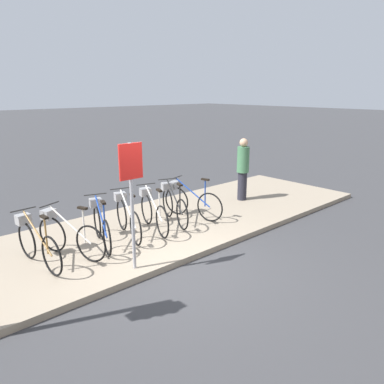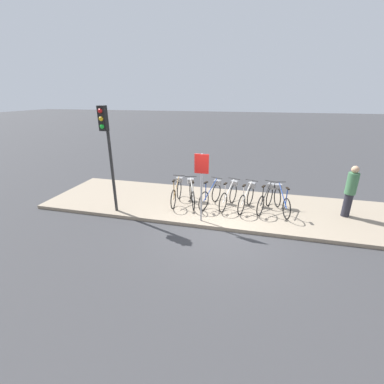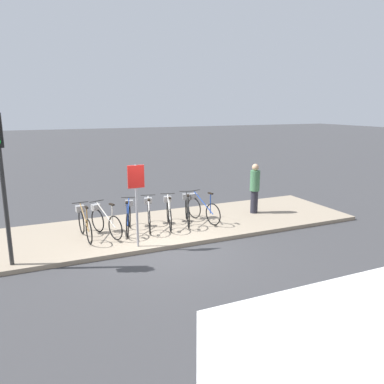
{
  "view_description": "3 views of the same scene",
  "coord_description": "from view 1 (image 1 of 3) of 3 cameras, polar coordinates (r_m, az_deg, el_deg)",
  "views": [
    {
      "loc": [
        -4.01,
        -4.86,
        3.18
      ],
      "look_at": [
        1.09,
        0.79,
        1.09
      ],
      "focal_mm": 35.0,
      "sensor_mm": 36.0,
      "label": 1
    },
    {
      "loc": [
        0.83,
        -7.09,
        4.0
      ],
      "look_at": [
        -1.1,
        0.62,
        0.97
      ],
      "focal_mm": 24.0,
      "sensor_mm": 36.0,
      "label": 2
    },
    {
      "loc": [
        -3.23,
        -9.03,
        3.81
      ],
      "look_at": [
        1.09,
        0.77,
        1.37
      ],
      "focal_mm": 35.0,
      "sensor_mm": 36.0,
      "label": 3
    }
  ],
  "objects": [
    {
      "name": "ground_plane",
      "position": [
        7.06,
        -2.34,
        -11.42
      ],
      "size": [
        120.0,
        120.0,
        0.0
      ],
      "primitive_type": "plane",
      "color": "#38383A"
    },
    {
      "name": "sign_post",
      "position": [
        6.3,
        -9.21,
        1.0
      ],
      "size": [
        0.44,
        0.07,
        2.22
      ],
      "color": "#99999E",
      "rests_on": "sidewalk"
    },
    {
      "name": "parked_bicycle_0",
      "position": [
        7.25,
        -22.69,
        -6.96
      ],
      "size": [
        0.46,
        1.69,
        1.04
      ],
      "color": "black",
      "rests_on": "sidewalk"
    },
    {
      "name": "parked_bicycle_6",
      "position": [
        9.18,
        -0.36,
        -1.14
      ],
      "size": [
        0.57,
        1.65,
        1.04
      ],
      "color": "black",
      "rests_on": "sidewalk"
    },
    {
      "name": "pedestrian",
      "position": [
        10.64,
        7.76,
        3.67
      ],
      "size": [
        0.34,
        0.34,
        1.76
      ],
      "color": "#23232D",
      "rests_on": "sidewalk"
    },
    {
      "name": "parked_bicycle_1",
      "position": [
        7.44,
        -18.51,
        -5.98
      ],
      "size": [
        0.69,
        1.6,
        1.04
      ],
      "color": "black",
      "rests_on": "sidewalk"
    },
    {
      "name": "parked_bicycle_5",
      "position": [
        8.88,
        -2.89,
        -1.74
      ],
      "size": [
        0.68,
        1.61,
        1.04
      ],
      "color": "black",
      "rests_on": "sidewalk"
    },
    {
      "name": "parked_bicycle_4",
      "position": [
        8.43,
        -6.05,
        -2.73
      ],
      "size": [
        0.61,
        1.63,
        1.04
      ],
      "color": "black",
      "rests_on": "sidewalk"
    },
    {
      "name": "parked_bicycle_3",
      "position": [
        8.14,
        -9.89,
        -3.56
      ],
      "size": [
        0.6,
        1.64,
        1.04
      ],
      "color": "black",
      "rests_on": "sidewalk"
    },
    {
      "name": "sidewalk",
      "position": [
        8.33,
        -10.12,
        -6.87
      ],
      "size": [
        13.81,
        3.49,
        0.12
      ],
      "color": "gray",
      "rests_on": "ground_plane"
    },
    {
      "name": "parked_bicycle_2",
      "position": [
        7.79,
        -13.75,
        -4.65
      ],
      "size": [
        0.65,
        1.62,
        1.04
      ],
      "color": "black",
      "rests_on": "sidewalk"
    }
  ]
}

